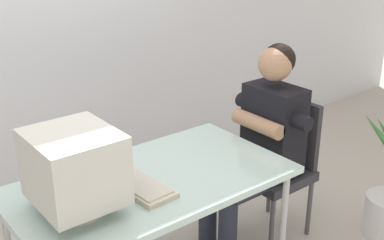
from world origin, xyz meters
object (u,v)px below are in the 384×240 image
(desk, at_px, (152,187))
(keyboard, at_px, (138,185))
(person_seated, at_px, (260,142))
(crt_monitor, at_px, (75,168))
(office_chair, at_px, (280,161))

(desk, bearing_deg, keyboard, -162.88)
(keyboard, xyz_separation_m, person_seated, (0.90, 0.07, -0.05))
(crt_monitor, xyz_separation_m, person_seated, (1.21, 0.08, -0.25))
(crt_monitor, height_order, office_chair, crt_monitor)
(crt_monitor, distance_m, person_seated, 1.24)
(keyboard, height_order, office_chair, office_chair)
(crt_monitor, bearing_deg, person_seated, 3.98)
(keyboard, bearing_deg, person_seated, 4.18)
(crt_monitor, relative_size, person_seated, 0.30)
(office_chair, bearing_deg, desk, -178.01)
(person_seated, bearing_deg, desk, -177.52)
(office_chair, bearing_deg, crt_monitor, -176.58)
(office_chair, height_order, person_seated, person_seated)
(crt_monitor, distance_m, office_chair, 1.48)
(office_chair, xyz_separation_m, person_seated, (-0.20, 0.00, 0.19))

